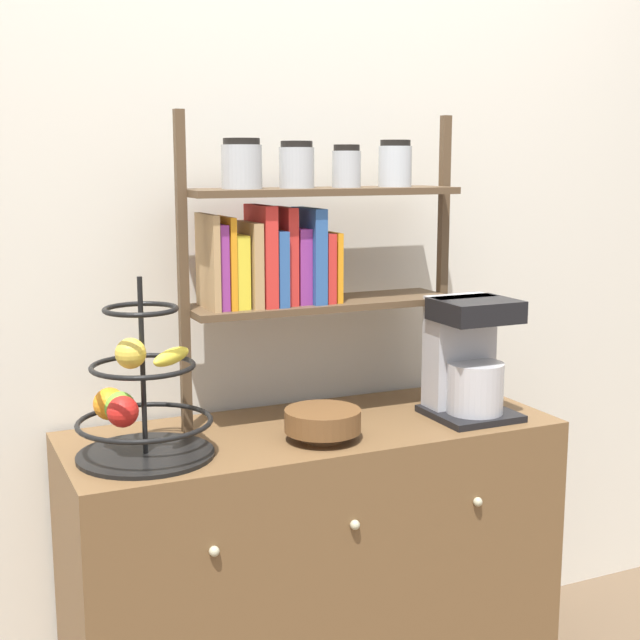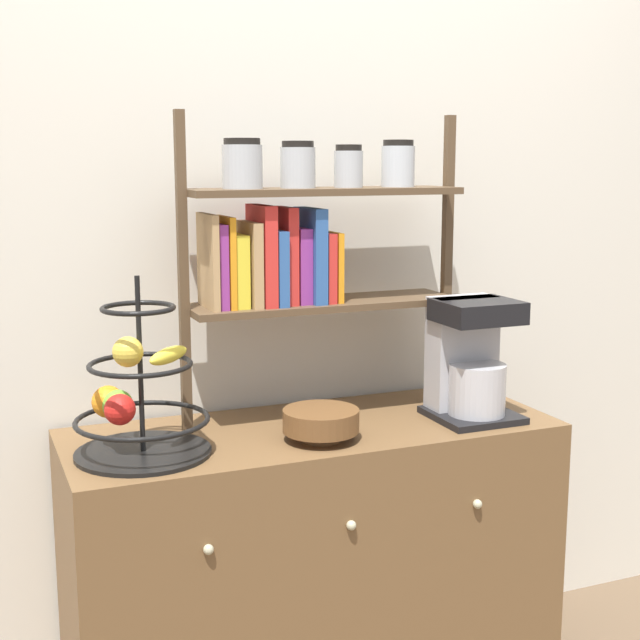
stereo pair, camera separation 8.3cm
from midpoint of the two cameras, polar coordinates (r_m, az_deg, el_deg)
wall_back at (r=2.48m, az=-1.99°, el=6.47°), size 7.00×0.05×2.60m
sideboard at (r=2.45m, az=0.55°, el=-15.64°), size 1.26×0.50×0.78m
coffee_maker at (r=2.40m, az=10.55°, el=-2.52°), size 0.21×0.22×0.32m
fruit_stand at (r=2.10m, az=-10.62°, el=-5.07°), size 0.32×0.32×0.42m
wooden_bowl at (r=2.19m, az=1.16°, el=-6.55°), size 0.19×0.19×0.08m
shelf_hutch at (r=2.31m, az=-0.52°, el=5.16°), size 0.77×0.20×0.80m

